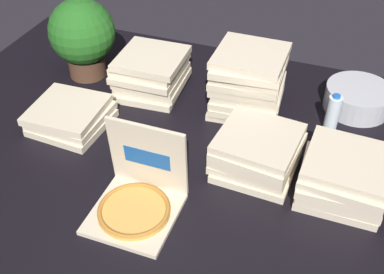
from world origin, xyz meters
TOP-DOWN VIEW (x-y plane):
  - ground_plane at (0.00, 0.00)m, footprint 3.20×2.40m
  - open_pizza_box at (-0.15, -0.28)m, footprint 0.36×0.37m
  - pizza_stack_left_mid at (-0.48, 0.59)m, footprint 0.39×0.40m
  - pizza_stack_left_far at (0.66, 0.12)m, footprint 0.38×0.40m
  - pizza_stack_center_near at (0.09, 0.60)m, footprint 0.41×0.41m
  - pizza_stack_center_far at (-0.75, 0.13)m, footprint 0.39×0.38m
  - pizza_stack_right_far at (0.26, 0.15)m, footprint 0.40×0.41m
  - ice_bucket at (0.67, 0.81)m, footprint 0.36×0.36m
  - water_bottle_1 at (0.55, 0.57)m, footprint 0.07×0.07m
  - potted_plant at (-0.92, 0.61)m, footprint 0.39×0.39m

SIDE VIEW (x-z plane):
  - ground_plane at x=0.00m, z-range -0.02..0.00m
  - pizza_stack_center_far at x=-0.75m, z-range 0.00..0.12m
  - ice_bucket at x=0.67m, z-range 0.00..0.13m
  - open_pizza_box at x=-0.15m, z-range -0.12..0.26m
  - pizza_stack_left_far at x=0.66m, z-range 0.00..0.19m
  - pizza_stack_right_far at x=0.26m, z-range 0.00..0.19m
  - water_bottle_1 at x=0.55m, z-range -0.01..0.21m
  - pizza_stack_left_mid at x=-0.48m, z-range 0.00..0.23m
  - pizza_stack_center_near at x=0.09m, z-range 0.00..0.35m
  - potted_plant at x=-0.92m, z-range 0.03..0.51m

